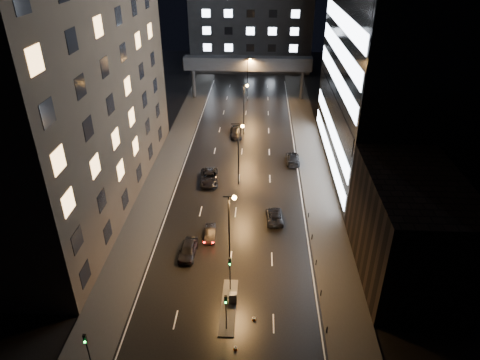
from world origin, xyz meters
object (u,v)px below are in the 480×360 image
Objects in this scene: car_away_a at (188,250)px; car_away_c at (209,178)px; utility_cabinet at (233,298)px; car_away_d at (236,132)px; car_toward_a at (274,216)px; car_away_b at (210,233)px; car_toward_b at (293,159)px.

car_away_c is at bearing 91.13° from car_away_a.
car_away_a is 4.05× the size of utility_cabinet.
car_away_a is 0.87× the size of car_away_d.
car_away_c reaches higher than car_away_a.
car_toward_a is (10.17, -10.15, -0.16)m from car_away_c.
car_away_d reaches higher than utility_cabinet.
car_away_a is 1.00× the size of car_toward_a.
car_away_d is 44.49m from utility_cabinet.
car_away_c is (0.55, 18.19, 0.01)m from car_away_a.
car_toward_a is 16.38m from utility_cabinet.
car_toward_b reaches higher than car_away_b.
car_toward_a is 18.00m from car_toward_b.
car_away_c is at bearing -104.02° from car_away_d.
car_away_a reaches higher than car_away_d.
car_toward_b is (11.94, 21.91, 0.16)m from car_away_b.
car_away_a is at bearing -100.05° from car_away_d.
car_away_c reaches higher than car_away_b.
car_away_d is 15.29m from car_toward_b.
car_away_a is 9.69m from utility_cabinet.
car_toward_a is at bearing 39.71° from car_away_a.
car_toward_b is at bearing 72.40° from utility_cabinet.
car_toward_b is 34.35m from utility_cabinet.
car_toward_b is at bearing 23.14° from car_away_c.
car_away_a is 18.20m from car_away_c.
car_toward_b is (10.50, -11.11, 0.00)m from car_away_d.
car_toward_b is at bearing -50.85° from car_away_d.
car_toward_a and utility_cabinet have the same top height.
car_away_c reaches higher than car_toward_a.
car_toward_b is at bearing 58.03° from car_away_b.
car_away_c is at bearing 28.81° from car_toward_b.
car_away_d is 1.15× the size of car_toward_a.
car_toward_a is at bearing -50.47° from car_away_c.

